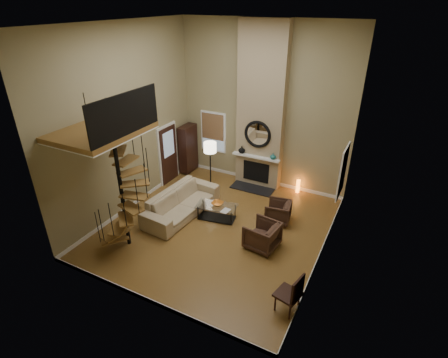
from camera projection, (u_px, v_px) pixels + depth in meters
The scene contains 33 objects.
ground at pixel (218, 227), 10.32m from camera, with size 6.00×6.50×0.01m, color olive.
back_wall at pixel (263, 108), 11.61m from camera, with size 6.00×0.02×5.50m, color #93885F.
front_wall at pixel (134, 195), 6.48m from camera, with size 6.00×0.02×5.50m, color #93885F.
left_wall at pixel (127, 122), 10.27m from camera, with size 0.02×6.50×5.50m, color #93885F.
right_wall at pixel (335, 161), 7.83m from camera, with size 0.02×6.50×5.50m, color #93885F.
ceiling at pixel (216, 23), 7.78m from camera, with size 6.00×6.50×0.01m, color silver.
baseboard_back at pixel (259, 180), 12.84m from camera, with size 6.00×0.02×0.12m, color white.
baseboard_front at pixel (149, 300), 7.73m from camera, with size 6.00×0.02×0.12m, color white.
baseboard_left at pixel (138, 201), 11.50m from camera, with size 0.02×6.50×0.12m, color white.
baseboard_right at pixel (319, 255), 9.07m from camera, with size 0.02×6.50×0.12m, color white.
chimney_breast at pixel (261, 109), 11.46m from camera, with size 1.60×0.38×5.50m, color #9B8664.
hearth at pixel (252, 188), 12.33m from camera, with size 1.50×0.60×0.04m, color black.
firebox at pixel (256, 172), 12.32m from camera, with size 0.95×0.02×0.72m, color black.
mantel at pixel (256, 157), 11.98m from camera, with size 1.70×0.18×0.06m, color white.
mirror_frame at pixel (257, 134), 11.66m from camera, with size 0.94×0.94×0.10m, color black.
mirror_disc at pixel (258, 134), 11.67m from camera, with size 0.80×0.80×0.01m, color white.
vase_left at pixel (242, 150), 12.16m from camera, with size 0.24×0.24×0.25m, color black.
vase_right at pixel (273, 156), 11.70m from camera, with size 0.20×0.20×0.21m, color #1B605E.
window_back at pixel (213, 131), 12.88m from camera, with size 1.02×0.06×1.52m.
window_right at pixel (343, 171), 9.94m from camera, with size 0.06×1.02×1.52m.
entry_door at pixel (168, 154), 12.45m from camera, with size 0.10×1.05×2.16m.
loft at pixel (104, 130), 8.23m from camera, with size 1.70×2.20×1.09m.
spiral_stair at pixel (121, 186), 8.81m from camera, with size 1.47×1.47×4.06m.
hutch at pixel (188, 148), 13.19m from camera, with size 0.37×0.79×1.77m, color black.
sofa at pixel (181, 202), 10.78m from camera, with size 2.71×1.06×0.79m, color tan.
armchair_near at pixel (280, 212), 10.37m from camera, with size 0.70×0.72×0.65m, color #452B1F.
armchair_far at pixel (265, 236), 9.31m from camera, with size 0.81×0.83×0.76m, color #452B1F.
coffee_table at pixel (217, 210), 10.58m from camera, with size 1.29×0.80×0.45m.
bowl at pixel (217, 204), 10.52m from camera, with size 0.34×0.34×0.08m, color orange.
book at pixel (225, 211), 10.23m from camera, with size 0.22×0.29×0.03m, color gray.
floor_lamp at pixel (210, 151), 11.76m from camera, with size 0.43×0.43×1.75m.
accent_lamp at pixel (298, 186), 12.01m from camera, with size 0.13×0.13×0.46m, color orange.
side_chair at pixel (292, 293), 7.29m from camera, with size 0.59×0.59×1.01m.
Camera 1 is at (4.06, -7.48, 6.01)m, focal length 28.07 mm.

